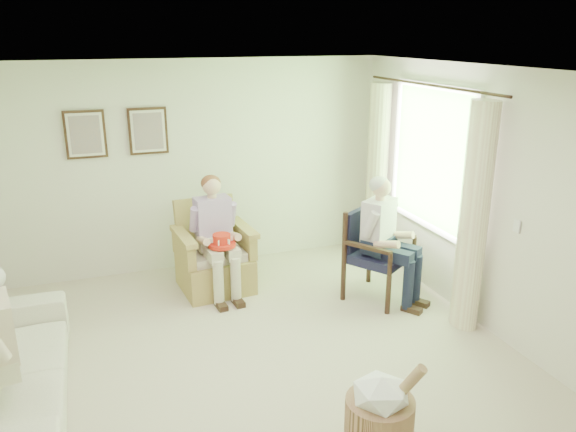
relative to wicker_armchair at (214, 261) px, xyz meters
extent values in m
plane|color=beige|center=(-0.11, -1.97, -0.33)|extent=(5.50, 5.50, 0.00)
cube|color=silver|center=(-0.11, 0.78, 0.97)|extent=(5.00, 0.04, 2.60)
cube|color=silver|center=(2.39, -1.97, 0.97)|extent=(0.04, 5.50, 2.60)
cube|color=white|center=(-0.11, -1.97, 2.27)|extent=(5.00, 5.50, 0.02)
cube|color=#2D6B23|center=(2.36, -0.77, 1.22)|extent=(0.02, 1.40, 1.50)
cube|color=white|center=(2.35, -0.77, 2.00)|extent=(0.04, 1.52, 0.06)
cube|color=white|center=(2.35, -0.77, 0.44)|extent=(0.04, 1.52, 0.06)
cylinder|color=#382114|center=(2.26, -0.77, 2.02)|extent=(0.03, 2.50, 0.03)
cylinder|color=#F7EDC2|center=(2.22, -1.75, 0.82)|extent=(0.34, 0.34, 2.30)
cylinder|color=#F7EDC2|center=(2.22, 0.21, 0.82)|extent=(0.34, 0.34, 2.30)
cube|color=#382114|center=(-1.26, 0.75, 1.45)|extent=(0.45, 0.03, 0.55)
cube|color=silver|center=(-1.26, 0.73, 1.45)|extent=(0.39, 0.01, 0.49)
cube|color=tan|center=(-1.26, 0.72, 1.45)|extent=(0.33, 0.01, 0.43)
cube|color=#382114|center=(-0.56, 0.75, 1.45)|extent=(0.45, 0.03, 0.55)
cube|color=silver|center=(-0.56, 0.73, 1.45)|extent=(0.39, 0.01, 0.49)
cube|color=tan|center=(-0.56, 0.72, 1.45)|extent=(0.33, 0.01, 0.43)
cube|color=tan|center=(0.00, -0.03, -0.13)|extent=(0.77, 0.75, 0.41)
cube|color=beige|center=(0.00, -0.06, 0.12)|extent=(0.60, 0.58, 0.10)
cube|color=tan|center=(0.00, 0.28, 0.40)|extent=(0.71, 0.22, 0.61)
cube|color=tan|center=(-0.36, -0.03, 0.23)|extent=(0.10, 0.69, 0.29)
cube|color=tan|center=(0.36, -0.03, 0.23)|extent=(0.10, 0.69, 0.29)
cylinder|color=black|center=(1.39, -1.16, -0.11)|extent=(0.06, 0.06, 0.44)
cylinder|color=black|center=(1.99, -1.16, -0.11)|extent=(0.06, 0.06, 0.44)
cylinder|color=black|center=(1.39, -0.60, -0.11)|extent=(0.06, 0.06, 0.44)
cylinder|color=black|center=(1.99, -0.60, -0.11)|extent=(0.06, 0.06, 0.44)
cube|color=#171631|center=(1.69, -0.88, 0.16)|extent=(0.58, 0.56, 0.10)
cube|color=#171631|center=(1.69, -0.61, 0.43)|extent=(0.54, 0.07, 0.50)
imported|color=silver|center=(-2.06, -1.66, 0.01)|extent=(2.29, 0.89, 0.67)
cube|color=beige|center=(0.00, -0.06, 0.28)|extent=(0.40, 0.26, 0.16)
cube|color=#B893CF|center=(0.00, -0.04, 0.56)|extent=(0.39, 0.24, 0.46)
sphere|color=#DDAD8E|center=(0.00, -0.05, 0.93)|extent=(0.21, 0.21, 0.21)
ellipsoid|color=brown|center=(0.00, -0.03, 0.96)|extent=(0.22, 0.22, 0.18)
cube|color=beige|center=(-0.10, -0.28, 0.23)|extent=(0.14, 0.44, 0.13)
cube|color=beige|center=(0.10, -0.28, 0.23)|extent=(0.14, 0.44, 0.13)
cylinder|color=beige|center=(-0.10, -0.48, -0.04)|extent=(0.12, 0.12, 0.51)
cylinder|color=beige|center=(0.10, -0.48, -0.04)|extent=(0.12, 0.12, 0.51)
cube|color=#171C34|center=(1.69, -0.88, 0.32)|extent=(0.40, 0.26, 0.16)
cube|color=silver|center=(1.69, -0.86, 0.60)|extent=(0.39, 0.24, 0.46)
sphere|color=#DDAD8E|center=(1.69, -0.87, 0.97)|extent=(0.21, 0.21, 0.21)
ellipsoid|color=#B7B2AD|center=(1.69, -0.85, 0.99)|extent=(0.22, 0.22, 0.18)
cube|color=#171C34|center=(1.59, -1.10, 0.27)|extent=(0.14, 0.44, 0.13)
cube|color=#171C34|center=(1.79, -1.10, 0.27)|extent=(0.14, 0.44, 0.13)
cylinder|color=#171C34|center=(1.59, -1.30, -0.02)|extent=(0.12, 0.12, 0.55)
cylinder|color=#171C34|center=(1.79, -1.30, -0.02)|extent=(0.12, 0.12, 0.55)
cube|color=beige|center=(-1.96, -2.13, 0.19)|extent=(0.14, 0.44, 0.13)
cylinder|color=beige|center=(-1.96, -2.33, -0.06)|extent=(0.12, 0.12, 0.47)
cylinder|color=red|center=(0.02, -0.34, 0.33)|extent=(0.30, 0.30, 0.04)
cylinder|color=red|center=(0.02, -0.34, 0.39)|extent=(0.20, 0.20, 0.12)
cube|color=white|center=(0.13, -0.34, 0.39)|extent=(0.05, 0.01, 0.05)
cube|color=white|center=(0.07, -0.25, 0.39)|extent=(0.03, 0.04, 0.05)
cube|color=white|center=(-0.03, -0.25, 0.39)|extent=(0.03, 0.04, 0.05)
cube|color=white|center=(-0.08, -0.34, 0.39)|extent=(0.04, 0.01, 0.05)
cube|color=white|center=(-0.03, -0.43, 0.39)|extent=(0.03, 0.04, 0.05)
cube|color=white|center=(0.07, -0.43, 0.39)|extent=(0.03, 0.04, 0.05)
cylinder|color=tan|center=(0.52, -3.05, -0.13)|extent=(0.64, 0.64, 0.39)
ellipsoid|color=white|center=(0.52, -3.05, 0.12)|extent=(0.45, 0.45, 0.27)
cylinder|color=#A57F56|center=(0.63, -3.11, 0.12)|extent=(0.20, 0.36, 0.58)
camera|label=1|loc=(-1.26, -6.02, 2.56)|focal=35.00mm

